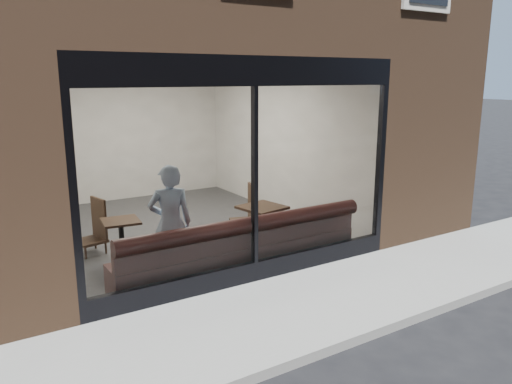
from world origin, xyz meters
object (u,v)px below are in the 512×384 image
person (170,223)px  cafe_chair_left (90,241)px  cafe_table_left (121,221)px  banquette (241,258)px  cafe_table_right (262,207)px  cafe_chair_right (241,221)px

person → cafe_chair_left: person is taller
person → cafe_table_left: bearing=-45.8°
cafe_chair_left → banquette: bearing=118.1°
banquette → cafe_table_right: size_ratio=5.88×
cafe_table_left → cafe_chair_left: cafe_table_left is taller
person → cafe_chair_left: size_ratio=3.75×
cafe_table_left → cafe_table_right: (2.31, -0.46, 0.00)m
person → cafe_chair_right: (2.00, 1.39, -0.62)m
cafe_chair_right → banquette: bearing=78.4°
cafe_table_left → cafe_table_right: bearing=-11.3°
cafe_table_left → banquette: bearing=-39.5°
banquette → cafe_table_right: (0.86, 0.74, 0.52)m
cafe_table_left → cafe_chair_right: size_ratio=1.35×
cafe_table_right → cafe_chair_right: 1.10m
cafe_table_left → cafe_table_right: cafe_table_right is taller
cafe_table_right → cafe_chair_left: size_ratio=1.48×
banquette → cafe_chair_right: 1.98m
person → cafe_chair_right: 2.52m
person → cafe_table_left: 1.01m
cafe_table_left → cafe_table_right: 2.36m
banquette → cafe_chair_right: bearing=59.3°
cafe_table_left → cafe_chair_left: bearing=110.2°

